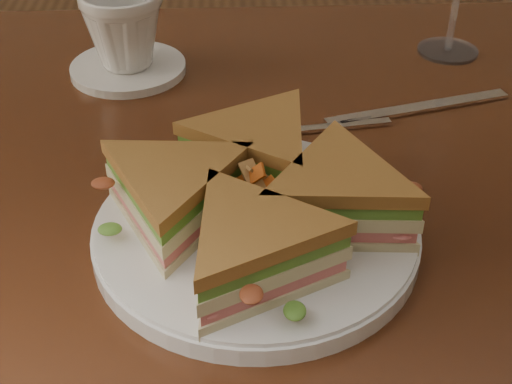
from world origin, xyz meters
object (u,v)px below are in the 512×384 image
table (305,243)px  sandwich_wedges (256,197)px  saucer (128,68)px  coffee_cup (124,29)px  plate (256,233)px  spoon (262,133)px  knife (412,110)px

table → sandwich_wedges: bearing=-117.4°
saucer → coffee_cup: size_ratio=1.43×
plate → spoon: plate is taller
coffee_cup → saucer: bearing=115.4°
table → coffee_cup: (-0.19, 0.21, 0.15)m
coffee_cup → sandwich_wedges: bearing=-86.2°
sandwich_wedges → saucer: 0.35m
knife → plate: bearing=-145.7°
knife → coffee_cup: size_ratio=2.23×
table → plate: plate is taller
plate → coffee_cup: 0.35m
plate → saucer: 0.34m
table → saucer: 0.30m
table → spoon: spoon is taller
sandwich_wedges → spoon: bearing=85.4°
table → coffee_cup: bearing=133.3°
table → coffee_cup: 0.32m
table → plate: (-0.06, -0.11, 0.11)m
plate → spoon: bearing=85.4°
spoon → saucer: size_ratio=1.35×
spoon → knife: 0.17m
plate → spoon: 0.16m
sandwich_wedges → saucer: (-0.14, 0.31, -0.04)m
sandwich_wedges → knife: sandwich_wedges is taller
spoon → knife: spoon is taller
plate → sandwich_wedges: size_ratio=0.95×
plate → sandwich_wedges: bearing=135.0°
knife → saucer: saucer is taller
spoon → saucer: 0.21m
coffee_cup → spoon: bearing=-64.9°
table → saucer: bearing=133.3°
knife → saucer: 0.33m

